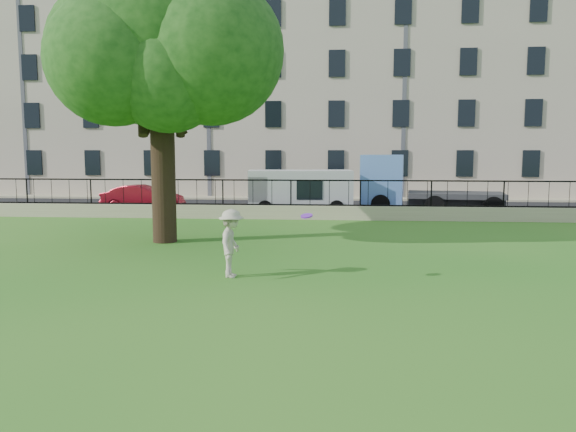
# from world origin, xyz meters

# --- Properties ---
(ground) EXTENTS (120.00, 120.00, 0.00)m
(ground) POSITION_xyz_m (0.00, 0.00, 0.00)
(ground) COLOR #25711B
(ground) RESTS_ON ground
(retaining_wall) EXTENTS (50.00, 0.40, 0.60)m
(retaining_wall) POSITION_xyz_m (0.00, 12.00, 0.30)
(retaining_wall) COLOR tan
(retaining_wall) RESTS_ON ground
(iron_railing) EXTENTS (50.00, 0.05, 1.13)m
(iron_railing) POSITION_xyz_m (0.00, 12.00, 1.15)
(iron_railing) COLOR black
(iron_railing) RESTS_ON retaining_wall
(street) EXTENTS (60.00, 9.00, 0.01)m
(street) POSITION_xyz_m (0.00, 16.70, 0.01)
(street) COLOR black
(street) RESTS_ON ground
(sidewalk) EXTENTS (60.00, 1.40, 0.12)m
(sidewalk) POSITION_xyz_m (0.00, 21.90, 0.06)
(sidewalk) COLOR tan
(sidewalk) RESTS_ON ground
(building_row) EXTENTS (56.40, 10.40, 13.80)m
(building_row) POSITION_xyz_m (0.00, 27.57, 6.92)
(building_row) COLOR beige
(building_row) RESTS_ON ground
(tree) EXTENTS (8.00, 6.20, 9.86)m
(tree) POSITION_xyz_m (-3.76, 5.62, 6.53)
(tree) COLOR black
(tree) RESTS_ON ground
(man) EXTENTS (0.63, 1.06, 1.62)m
(man) POSITION_xyz_m (-0.50, 0.65, 0.81)
(man) COLOR #BBB498
(man) RESTS_ON ground
(frisbee) EXTENTS (0.31, 0.30, 0.12)m
(frisbee) POSITION_xyz_m (1.30, 0.18, 1.54)
(frisbee) COLOR purple
(red_sedan) EXTENTS (3.94, 1.43, 1.29)m
(red_sedan) POSITION_xyz_m (-7.45, 14.40, 0.65)
(red_sedan) COLOR maroon
(red_sedan) RESTS_ON street
(white_van) EXTENTS (5.06, 2.45, 2.05)m
(white_van) POSITION_xyz_m (0.24, 14.40, 1.02)
(white_van) COLOR silver
(white_van) RESTS_ON street
(blue_truck) EXTENTS (6.85, 3.19, 2.77)m
(blue_truck) POSITION_xyz_m (6.50, 15.40, 1.38)
(blue_truck) COLOR #567FCA
(blue_truck) RESTS_ON street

